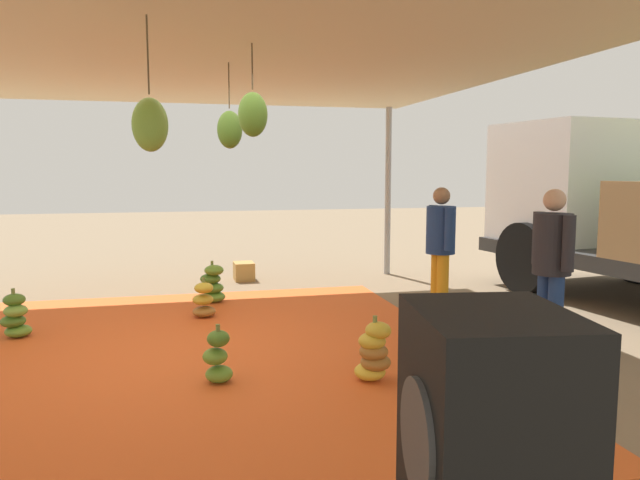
% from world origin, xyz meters
% --- Properties ---
extents(ground_plane, '(40.00, 40.00, 0.00)m').
position_xyz_m(ground_plane, '(0.00, 3.00, 0.00)').
color(ground_plane, '#7F6B51').
extents(tarp_orange, '(5.71, 5.14, 0.01)m').
position_xyz_m(tarp_orange, '(0.00, 0.00, 0.01)').
color(tarp_orange, '#E05B23').
rests_on(tarp_orange, ground).
extents(tent_canopy, '(8.00, 7.00, 2.80)m').
position_xyz_m(tent_canopy, '(0.01, -0.08, 2.71)').
color(tent_canopy, '#9EA0A5').
rests_on(tent_canopy, ground).
extents(banana_bunch_0, '(0.31, 0.31, 0.49)m').
position_xyz_m(banana_bunch_0, '(0.77, 0.20, 0.21)').
color(banana_bunch_0, '#60932D').
rests_on(banana_bunch_0, tarp_orange).
extents(banana_bunch_1, '(0.32, 0.32, 0.55)m').
position_xyz_m(banana_bunch_1, '(0.94, 1.97, 0.25)').
color(banana_bunch_1, '#477523').
rests_on(banana_bunch_1, tarp_orange).
extents(banana_bunch_2, '(0.37, 0.37, 0.47)m').
position_xyz_m(banana_bunch_2, '(-1.46, 0.18, 0.20)').
color(banana_bunch_2, '#996628').
rests_on(banana_bunch_2, tarp_orange).
extents(banana_bunch_3, '(0.41, 0.42, 0.54)m').
position_xyz_m(banana_bunch_3, '(-2.25, 0.34, 0.24)').
color(banana_bunch_3, '#60932D').
rests_on(banana_bunch_3, tarp_orange).
extents(banana_bunch_5, '(0.35, 0.35, 0.54)m').
position_xyz_m(banana_bunch_5, '(1.02, 1.44, 0.24)').
color(banana_bunch_5, gold).
rests_on(banana_bunch_5, tarp_orange).
extents(banana_bunch_6, '(0.34, 0.36, 0.51)m').
position_xyz_m(banana_bunch_6, '(-1.05, -1.74, 0.22)').
color(banana_bunch_6, '#60932D').
rests_on(banana_bunch_6, tarp_orange).
extents(banana_bunch_7, '(0.34, 0.36, 0.52)m').
position_xyz_m(banana_bunch_7, '(0.78, 2.27, 0.24)').
color(banana_bunch_7, '#518428').
rests_on(banana_bunch_7, tarp_orange).
extents(worker_0, '(0.56, 0.34, 1.53)m').
position_xyz_m(worker_0, '(-0.94, 2.92, 0.89)').
color(worker_0, orange).
rests_on(worker_0, ground).
extents(worker_1, '(0.57, 0.35, 1.55)m').
position_xyz_m(worker_1, '(0.68, 3.29, 0.91)').
color(worker_1, navy).
rests_on(worker_1, ground).
extents(crate_0, '(0.38, 0.31, 0.28)m').
position_xyz_m(crate_0, '(-3.78, 0.91, 0.14)').
color(crate_0, '#B78947').
rests_on(crate_0, ground).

